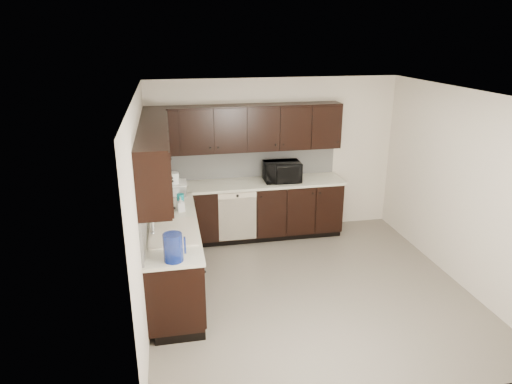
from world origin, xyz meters
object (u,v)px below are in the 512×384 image
sink (173,238)px  toaster_oven (165,181)px  microwave (282,172)px  storage_bin (171,189)px  blue_pitcher (173,248)px

sink → toaster_oven: size_ratio=2.47×
sink → microwave: microwave is taller
microwave → storage_bin: bearing=-168.7°
blue_pitcher → sink: bearing=103.2°
sink → microwave: size_ratio=1.46×
toaster_oven → blue_pitcher: (0.07, -2.38, 0.04)m
sink → toaster_oven: (-0.07, 1.69, 0.16)m
microwave → blue_pitcher: microwave is taller
blue_pitcher → microwave: bearing=67.1°
sink → blue_pitcher: size_ratio=2.77×
sink → blue_pitcher: (-0.00, -0.69, 0.21)m
microwave → toaster_oven: microwave is taller
sink → toaster_oven: bearing=92.3°
toaster_oven → blue_pitcher: size_ratio=1.12×
sink → microwave: 2.41m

